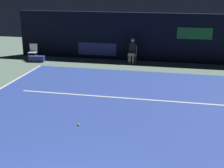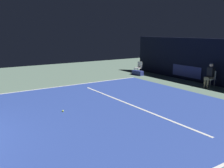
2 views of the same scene
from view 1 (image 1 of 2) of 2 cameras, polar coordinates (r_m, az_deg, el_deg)
The scene contains 8 objects.
ground_plane at distance 10.35m, azimuth -1.16°, elevation -6.37°, with size 28.75×28.75×0.00m, color slate.
court_surface at distance 10.35m, azimuth -1.16°, elevation -6.34°, with size 9.93×12.20×0.01m, color #2D479E.
line_service at distance 12.29m, azimuth 1.14°, elevation -2.39°, with size 7.74×0.10×0.01m, color white.
back_wall at distance 18.08m, azimuth 5.11°, elevation 8.17°, with size 14.03×0.33×2.60m.
line_judge_on_chair at distance 17.52m, azimuth 3.57°, elevation 5.87°, with size 0.45×0.54×1.32m.
courtside_chair_near at distance 18.74m, azimuth -13.58°, elevation 5.61°, with size 0.49×0.47×0.88m.
tennis_ball at distance 10.01m, azimuth -5.84°, elevation -7.04°, with size 0.07×0.07×0.07m, color #CCE033.
equipment_bag at distance 18.33m, azimuth -12.98°, elevation 4.29°, with size 0.84×0.32×0.32m, color navy.
Camera 1 is at (2.22, -4.12, 4.17)m, focal length 52.53 mm.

